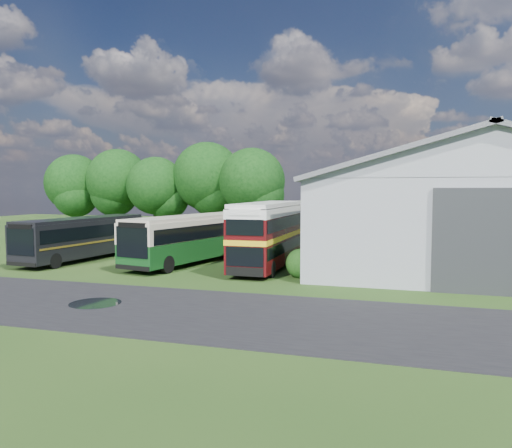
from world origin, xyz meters
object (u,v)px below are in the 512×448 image
(storage_shed, at_px, (465,200))
(bus_maroon_double, at_px, (268,235))
(bus_dark_single, at_px, (83,237))
(bus_green_single, at_px, (192,238))

(storage_shed, bearing_deg, bus_maroon_double, -148.47)
(storage_shed, height_order, bus_maroon_double, storage_shed)
(bus_maroon_double, distance_m, bus_dark_single, 13.38)
(storage_shed, bearing_deg, bus_dark_single, -163.08)
(bus_green_single, height_order, bus_dark_single, bus_green_single)
(storage_shed, xyz_separation_m, bus_green_single, (-17.55, -6.79, -2.47))
(bus_maroon_double, bearing_deg, bus_green_single, 173.35)
(bus_dark_single, bearing_deg, bus_maroon_double, 6.27)
(bus_maroon_double, bearing_deg, bus_dark_single, -179.00)
(bus_maroon_double, relative_size, bus_dark_single, 0.88)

